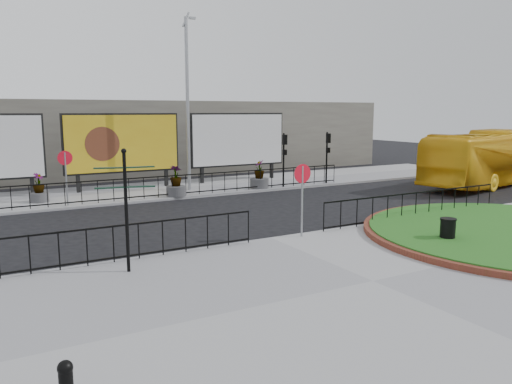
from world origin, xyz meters
TOP-DOWN VIEW (x-y plane):
  - ground at (0.00, 0.00)m, footprint 90.00×90.00m
  - pavement_near at (0.00, -5.00)m, footprint 30.00×10.00m
  - pavement_far at (0.00, 12.00)m, footprint 44.00×6.00m
  - railing_near_left at (-6.00, -0.30)m, footprint 10.00×0.10m
  - railing_near_right at (6.50, -0.30)m, footprint 9.00×0.10m
  - railing_far at (1.00, 9.30)m, footprint 18.00×0.10m
  - speed_sign_far at (-5.00, 9.40)m, footprint 0.64×0.07m
  - speed_sign_near at (1.00, -0.40)m, footprint 0.64×0.07m
  - billboard_mid at (-1.50, 12.97)m, footprint 6.20×0.31m
  - billboard_right at (5.50, 12.97)m, footprint 6.20×0.31m
  - lamp_post at (1.51, 11.00)m, footprint 0.74×0.18m
  - signal_pole_a at (6.50, 9.34)m, footprint 0.22×0.26m
  - signal_pole_b at (9.50, 9.34)m, footprint 0.22×0.26m
  - building_backdrop at (0.00, 22.00)m, footprint 40.00×10.00m
  - fingerpost_sign at (-5.13, -1.24)m, footprint 1.53×0.59m
  - bollard at (-7.56, -6.89)m, footprint 0.23×0.23m
  - litter_bin at (4.50, -3.50)m, footprint 0.51×0.51m
  - bus at (17.83, 4.66)m, footprint 11.87×4.96m
  - planter_a at (-6.00, 11.00)m, footprint 0.84×0.84m
  - planter_b at (0.16, 9.40)m, footprint 0.98×0.98m
  - planter_c at (5.10, 9.67)m, footprint 1.03×1.03m

SIDE VIEW (x-z plane):
  - ground at x=0.00m, z-range 0.00..0.00m
  - pavement_near at x=0.00m, z-range 0.00..0.12m
  - pavement_far at x=0.00m, z-range 0.00..0.12m
  - bollard at x=-7.56m, z-range 0.15..0.85m
  - litter_bin at x=4.50m, z-range 0.12..0.97m
  - planter_a at x=-6.00m, z-range -0.04..1.32m
  - planter_c at x=5.10m, z-range -0.11..1.44m
  - railing_near_left at x=-6.00m, z-range 0.12..1.22m
  - railing_near_right at x=6.50m, z-range 0.12..1.22m
  - railing_far at x=1.00m, z-range 0.12..1.22m
  - planter_b at x=0.16m, z-range -0.08..1.48m
  - bus at x=17.83m, z-range 0.00..3.22m
  - speed_sign_far at x=-5.00m, z-range 0.68..3.15m
  - speed_sign_near at x=1.00m, z-range 0.68..3.15m
  - fingerpost_sign at x=-5.13m, z-range 0.46..3.73m
  - signal_pole_a at x=6.50m, z-range 0.60..3.60m
  - signal_pole_b at x=9.50m, z-range 0.60..3.60m
  - building_backdrop at x=0.00m, z-range 0.00..5.00m
  - billboard_mid at x=-1.50m, z-range 0.55..4.65m
  - billboard_right at x=5.50m, z-range 0.55..4.65m
  - lamp_post at x=1.51m, z-range 0.21..9.44m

